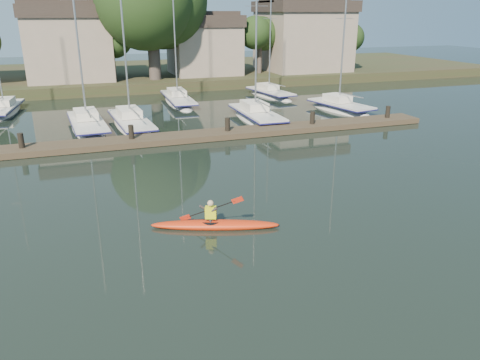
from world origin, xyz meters
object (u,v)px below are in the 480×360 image
object	(u,v)px
sailboat_2	(132,129)
sailboat_7	(270,98)
sailboat_6	(178,105)
sailboat_4	(340,113)
sailboat_1	(88,132)
sailboat_3	(256,123)
kayak	(214,223)
sailboat_5	(5,115)
dock	(181,137)

from	to	relation	value
sailboat_2	sailboat_7	size ratio (longest dim) A/B	1.24
sailboat_6	sailboat_7	xyz separation A→B (m)	(8.91, 0.49, -0.01)
sailboat_4	sailboat_7	world-z (taller)	sailboat_4
sailboat_1	sailboat_3	world-z (taller)	sailboat_1
sailboat_6	sailboat_3	bearing A→B (deg)	-63.57
sailboat_2	kayak	bearing A→B (deg)	-91.04
sailboat_5	sailboat_3	bearing A→B (deg)	-19.78
kayak	sailboat_3	bearing A→B (deg)	83.04
sailboat_2	sailboat_6	size ratio (longest dim) A/B	1.00
kayak	sailboat_6	world-z (taller)	sailboat_6
sailboat_2	sailboat_4	size ratio (longest dim) A/B	1.21
sailboat_5	sailboat_7	xyz separation A→B (m)	(22.75, 0.29, -0.01)
kayak	sailboat_6	distance (m)	25.56
sailboat_2	sailboat_4	world-z (taller)	sailboat_2
sailboat_5	sailboat_6	xyz separation A→B (m)	(13.85, -0.21, -0.01)
sailboat_3	kayak	bearing A→B (deg)	-114.94
sailboat_6	sailboat_7	bearing A→B (deg)	4.86
sailboat_2	sailboat_7	distance (m)	16.19
kayak	sailboat_6	bearing A→B (deg)	99.79
sailboat_4	sailboat_6	distance (m)	13.91
sailboat_7	sailboat_6	bearing A→B (deg)	174.96
sailboat_2	sailboat_7	bearing A→B (deg)	26.92
sailboat_2	sailboat_5	size ratio (longest dim) A/B	1.11
sailboat_6	kayak	bearing A→B (deg)	-97.47
sailboat_4	sailboat_7	size ratio (longest dim) A/B	1.02
sailboat_3	sailboat_5	world-z (taller)	sailboat_3
sailboat_2	sailboat_5	xyz separation A→B (m)	(-8.87, 8.04, 0.02)
sailboat_3	sailboat_4	xyz separation A→B (m)	(7.61, 0.97, 0.00)
kayak	sailboat_4	bearing A→B (deg)	67.20
kayak	dock	distance (m)	12.71
sailboat_3	sailboat_7	xyz separation A→B (m)	(4.92, 9.14, 0.02)
kayak	sailboat_5	size ratio (longest dim) A/B	0.35
dock	sailboat_7	world-z (taller)	sailboat_7
sailboat_3	sailboat_4	world-z (taller)	sailboat_3
dock	sailboat_1	bearing A→B (deg)	136.68
sailboat_2	sailboat_3	bearing A→B (deg)	-9.26
kayak	sailboat_4	xyz separation A→B (m)	(15.67, 17.55, -0.38)
sailboat_4	sailboat_6	size ratio (longest dim) A/B	0.82
dock	sailboat_6	bearing A→B (deg)	78.74
dock	sailboat_2	distance (m)	5.40
sailboat_5	sailboat_6	world-z (taller)	sailboat_6
sailboat_5	sailboat_7	distance (m)	22.76
sailboat_5	sailboat_1	bearing A→B (deg)	-45.77
kayak	sailboat_5	distance (m)	27.25
sailboat_6	sailboat_7	world-z (taller)	sailboat_6
sailboat_2	sailboat_4	distance (m)	16.57
sailboat_3	sailboat_4	distance (m)	7.67
kayak	dock	size ratio (longest dim) A/B	0.14
kayak	sailboat_1	world-z (taller)	sailboat_1
kayak	sailboat_2	distance (m)	17.43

